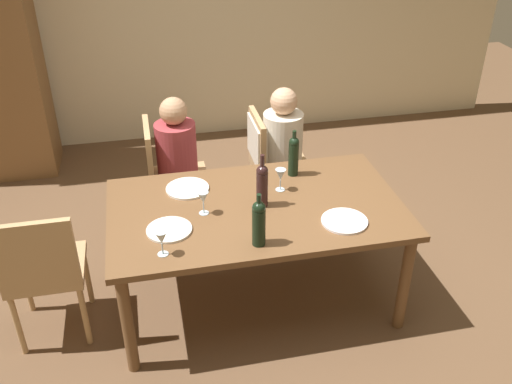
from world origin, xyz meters
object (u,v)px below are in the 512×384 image
(chair_far_left, at_px, (167,172))
(wine_bottle_dark_red, at_px, (259,222))
(chair_left_end, at_px, (43,268))
(dinner_plate_guest_left, at_px, (169,230))
(wine_glass_near_right, at_px, (203,198))
(chair_far_right, at_px, (267,155))
(wine_glass_centre, at_px, (281,175))
(wine_bottle_tall_green, at_px, (294,155))
(wine_glass_near_left, at_px, (161,238))
(wine_bottle_short_olive, at_px, (262,184))
(person_woman_host, at_px, (181,157))
(dinner_plate_host, at_px, (187,188))
(dining_table, at_px, (256,216))
(person_man_bearded, at_px, (286,147))
(dinner_plate_guest_right, at_px, (344,221))

(chair_far_left, bearing_deg, wine_bottle_dark_red, 18.25)
(chair_left_end, height_order, dinner_plate_guest_left, chair_left_end)
(wine_glass_near_right, bearing_deg, chair_far_right, 56.65)
(wine_glass_centre, xyz_separation_m, wine_glass_near_right, (-0.51, -0.17, 0.00))
(wine_bottle_tall_green, distance_m, wine_glass_near_right, 0.74)
(wine_glass_near_left, xyz_separation_m, wine_glass_centre, (0.78, 0.52, 0.00))
(wine_bottle_short_olive, relative_size, dinner_plate_guest_left, 1.32)
(wine_bottle_tall_green, distance_m, dinner_plate_guest_left, 1.00)
(person_woman_host, height_order, dinner_plate_host, person_woman_host)
(chair_left_end, height_order, wine_bottle_tall_green, wine_bottle_tall_green)
(dining_table, relative_size, wine_glass_centre, 12.03)
(person_man_bearded, height_order, wine_bottle_short_olive, person_man_bearded)
(wine_bottle_short_olive, bearing_deg, chair_far_right, 74.90)
(person_man_bearded, relative_size, dinner_plate_guest_left, 4.29)
(wine_glass_near_left, bearing_deg, wine_glass_centre, 33.66)
(wine_glass_near_right, bearing_deg, person_woman_host, 93.45)
(chair_left_end, xyz_separation_m, wine_glass_centre, (1.47, 0.24, 0.30))
(person_man_bearded, relative_size, dinner_plate_guest_right, 4.11)
(wine_glass_near_left, bearing_deg, chair_far_right, 55.50)
(wine_bottle_dark_red, xyz_separation_m, wine_glass_centre, (0.26, 0.54, -0.04))
(wine_bottle_short_olive, xyz_separation_m, wine_glass_near_left, (-0.63, -0.37, -0.04))
(chair_far_left, bearing_deg, chair_left_end, -38.49)
(chair_far_left, xyz_separation_m, chair_left_end, (-0.79, -0.99, 0.00))
(chair_left_end, xyz_separation_m, wine_bottle_short_olive, (1.31, 0.09, 0.35))
(wine_glass_near_left, relative_size, wine_glass_near_right, 1.00)
(wine_bottle_short_olive, relative_size, dinner_plate_guest_right, 1.27)
(dining_table, distance_m, wine_glass_near_left, 0.72)
(wine_glass_near_right, distance_m, dinner_plate_host, 0.32)
(chair_far_left, distance_m, wine_bottle_short_olive, 1.10)
(dinner_plate_guest_right, bearing_deg, chair_far_left, 129.09)
(wine_bottle_dark_red, distance_m, wine_bottle_short_olive, 0.40)
(wine_bottle_tall_green, distance_m, wine_glass_centre, 0.23)
(person_woman_host, distance_m, dinner_plate_guest_right, 1.46)
(wine_bottle_dark_red, relative_size, wine_glass_near_right, 2.15)
(chair_left_end, bearing_deg, dinner_plate_host, 22.79)
(person_man_bearded, bearing_deg, chair_left_end, -59.91)
(chair_far_right, bearing_deg, chair_left_end, -57.58)
(person_man_bearded, xyz_separation_m, dinner_plate_host, (-0.82, -0.61, 0.09))
(chair_far_left, height_order, chair_left_end, same)
(wine_bottle_dark_red, relative_size, dinner_plate_guest_right, 1.17)
(chair_far_left, xyz_separation_m, chair_far_right, (0.77, 0.00, 0.06))
(wine_glass_near_right, xyz_separation_m, dinner_plate_guest_left, (-0.22, -0.14, -0.10))
(wine_bottle_short_olive, height_order, wine_glass_near_left, wine_bottle_short_olive)
(chair_left_end, distance_m, dinner_plate_guest_right, 1.77)
(dining_table, relative_size, wine_bottle_short_olive, 5.17)
(chair_left_end, height_order, wine_bottle_short_olive, wine_bottle_short_olive)
(wine_glass_near_left, distance_m, dinner_plate_host, 0.69)
(wine_bottle_tall_green, height_order, wine_glass_centre, wine_bottle_tall_green)
(chair_left_end, bearing_deg, wine_bottle_tall_green, 14.71)
(person_woman_host, bearing_deg, chair_left_end, -42.29)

